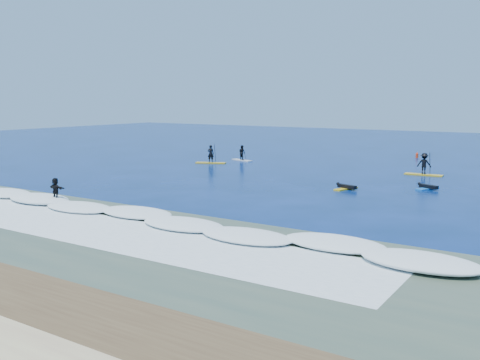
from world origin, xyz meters
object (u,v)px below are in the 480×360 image
Objects in this scene: sup_paddler_left at (211,157)px; prone_paddler_near at (346,187)px; prone_paddler_far at (427,187)px; marker_buoy at (417,155)px; sup_paddler_right at (424,165)px; wave_surfer at (56,190)px; sup_paddler_center at (242,154)px.

prone_paddler_near is (17.59, -7.48, -0.53)m from sup_paddler_left.
marker_buoy is at bearing 38.68° from prone_paddler_far.
sup_paddler_right is (20.49, 3.01, 0.19)m from sup_paddler_left.
wave_surfer reaches higher than marker_buoy.
wave_surfer is (4.27, -22.44, 0.17)m from sup_paddler_left.
marker_buoy is at bearing 19.01° from prone_paddler_near.
prone_paddler_far is 1.02× the size of wave_surfer.
sup_paddler_left is at bearing 83.02° from prone_paddler_near.
marker_buoy is (-6.22, 20.82, 0.16)m from prone_paddler_far.
sup_paddler_right is 1.44× the size of prone_paddler_near.
sup_paddler_center is 1.30× the size of prone_paddler_far.
prone_paddler_near is 3.13× the size of marker_buoy.
sup_paddler_center is 19.06m from sup_paddler_right.
marker_buoy is at bearing 104.54° from sup_paddler_right.
prone_paddler_far is at bearing -73.36° from marker_buoy.
marker_buoy is at bearing 58.55° from sup_paddler_center.
wave_surfer is (-16.21, -25.45, -0.02)m from sup_paddler_right.
sup_paddler_left is 23.31m from marker_buoy.
prone_paddler_far is 25.84m from wave_surfer.
sup_paddler_left is 20.71m from sup_paddler_right.
sup_paddler_center is at bearing 91.60° from prone_paddler_far.
prone_paddler_near is (-2.90, -10.49, -0.72)m from sup_paddler_right.
sup_paddler_left is at bearing 101.36° from wave_surfer.
sup_paddler_center reaches higher than wave_surfer.
sup_paddler_right is at bearing 0.60° from prone_paddler_near.
sup_paddler_left is 3.95m from sup_paddler_center.
wave_surfer is (2.83, -26.12, 0.14)m from sup_paddler_center.
wave_surfer reaches higher than prone_paddler_near.
sup_paddler_center is 26.27m from wave_surfer.
sup_paddler_center is at bearing -139.02° from marker_buoy.
prone_paddler_near is 5.96m from prone_paddler_far.
marker_buoy is (12.07, 39.06, -0.54)m from wave_surfer.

